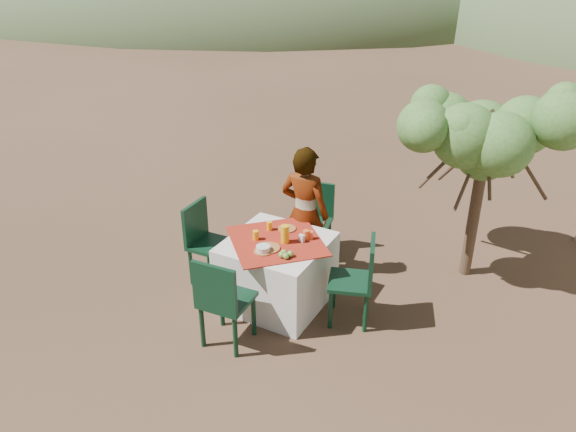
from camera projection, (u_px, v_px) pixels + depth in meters
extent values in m
plane|color=#3E281C|center=(312.00, 321.00, 5.92)|extent=(160.00, 160.00, 0.00)
cube|color=silver|center=(277.00, 271.00, 6.10)|extent=(1.02, 1.02, 0.75)
cube|color=maroon|center=(277.00, 241.00, 5.93)|extent=(1.30, 1.30, 0.01)
cylinder|color=black|center=(295.00, 243.00, 6.95)|extent=(0.04, 0.04, 0.46)
cylinder|color=black|center=(322.00, 247.00, 6.86)|extent=(0.04, 0.04, 0.46)
cylinder|color=black|center=(303.00, 231.00, 7.24)|extent=(0.04, 0.04, 0.46)
cylinder|color=black|center=(329.00, 235.00, 7.15)|extent=(0.04, 0.04, 0.46)
cube|color=black|center=(313.00, 223.00, 6.95)|extent=(0.49, 0.49, 0.04)
cube|color=black|center=(318.00, 199.00, 7.00)|extent=(0.43, 0.12, 0.45)
cylinder|color=black|center=(254.00, 314.00, 5.63)|extent=(0.05, 0.05, 0.49)
cylinder|color=black|center=(222.00, 305.00, 5.76)|extent=(0.05, 0.05, 0.49)
cylinder|color=black|center=(235.00, 336.00, 5.33)|extent=(0.05, 0.05, 0.49)
cylinder|color=black|center=(202.00, 326.00, 5.46)|extent=(0.05, 0.05, 0.49)
cube|color=black|center=(227.00, 300.00, 5.43)|extent=(0.49, 0.49, 0.04)
cube|color=black|center=(214.00, 288.00, 5.15)|extent=(0.46, 0.07, 0.48)
cylinder|color=black|center=(217.00, 274.00, 6.31)|extent=(0.05, 0.05, 0.47)
cylinder|color=black|center=(234.00, 259.00, 6.60)|extent=(0.05, 0.05, 0.47)
cylinder|color=black|center=(191.00, 266.00, 6.45)|extent=(0.05, 0.05, 0.47)
cylinder|color=black|center=(208.00, 252.00, 6.74)|extent=(0.05, 0.05, 0.47)
cube|color=black|center=(211.00, 245.00, 6.42)|extent=(0.46, 0.46, 0.04)
cube|color=black|center=(195.00, 222.00, 6.38)|extent=(0.06, 0.44, 0.46)
cylinder|color=black|center=(334.00, 289.00, 6.04)|extent=(0.05, 0.05, 0.47)
cylinder|color=black|center=(331.00, 309.00, 5.72)|extent=(0.05, 0.05, 0.47)
cylinder|color=black|center=(367.00, 292.00, 5.99)|extent=(0.05, 0.05, 0.47)
cylinder|color=black|center=(366.00, 312.00, 5.67)|extent=(0.05, 0.05, 0.47)
cube|color=black|center=(350.00, 282.00, 5.75)|extent=(0.56, 0.56, 0.04)
cube|color=black|center=(372.00, 262.00, 5.60)|extent=(0.19, 0.43, 0.46)
imported|color=#8C6651|center=(305.00, 214.00, 6.39)|extent=(0.59, 0.39, 1.61)
cylinder|color=#4E3827|center=(474.00, 216.00, 6.43)|extent=(0.13, 0.13, 1.54)
sphere|color=#2E6425|center=(485.00, 152.00, 6.08)|extent=(0.66, 0.66, 0.66)
sphere|color=#2E6425|center=(548.00, 147.00, 5.75)|extent=(0.62, 0.62, 0.62)
sphere|color=#2E6425|center=(438.00, 132.00, 6.35)|extent=(0.57, 0.57, 0.57)
sphere|color=#2E6425|center=(508.00, 119.00, 6.41)|extent=(0.59, 0.59, 0.59)
sphere|color=#2E6425|center=(480.00, 165.00, 5.60)|extent=(0.53, 0.53, 0.53)
cylinder|color=brown|center=(287.00, 229.00, 6.15)|extent=(0.20, 0.20, 0.01)
cylinder|color=brown|center=(268.00, 248.00, 5.77)|extent=(0.25, 0.25, 0.01)
cylinder|color=#EDA30F|center=(269.00, 226.00, 6.11)|extent=(0.06, 0.06, 0.10)
cylinder|color=#EDA30F|center=(256.00, 235.00, 5.92)|extent=(0.06, 0.06, 0.10)
cylinder|color=#EDA30F|center=(285.00, 234.00, 5.84)|extent=(0.09, 0.09, 0.20)
cylinder|color=brown|center=(263.00, 251.00, 5.71)|extent=(0.19, 0.19, 0.01)
cylinder|color=silver|center=(263.00, 248.00, 5.70)|extent=(0.15, 0.15, 0.05)
cylinder|color=orange|center=(306.00, 235.00, 5.92)|extent=(0.07, 0.07, 0.11)
cylinder|color=orange|center=(311.00, 235.00, 5.93)|extent=(0.06, 0.06, 0.09)
cube|color=silver|center=(302.00, 238.00, 5.88)|extent=(0.07, 0.05, 0.08)
sphere|color=olive|center=(284.00, 253.00, 5.63)|extent=(0.07, 0.07, 0.07)
sphere|color=olive|center=(290.00, 254.00, 5.61)|extent=(0.07, 0.07, 0.07)
sphere|color=olive|center=(286.00, 256.00, 5.58)|extent=(0.07, 0.07, 0.07)
sphere|color=olive|center=(282.00, 255.00, 5.60)|extent=(0.07, 0.07, 0.07)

